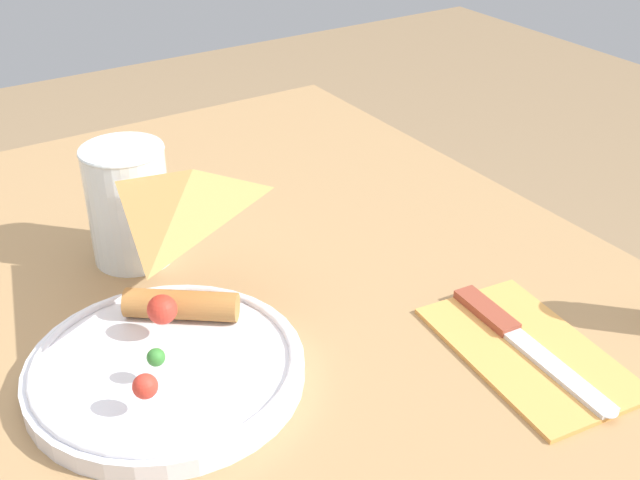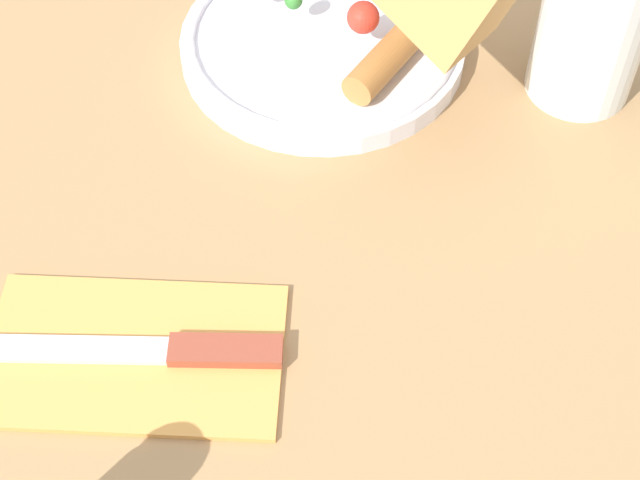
# 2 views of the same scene
# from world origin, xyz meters

# --- Properties ---
(dining_table) EXTENTS (0.93, 0.84, 0.77)m
(dining_table) POSITION_xyz_m (0.00, 0.00, 0.65)
(dining_table) COLOR #A87F51
(dining_table) RESTS_ON ground_plane
(plate_pizza) EXTENTS (0.21, 0.21, 0.05)m
(plate_pizza) POSITION_xyz_m (0.04, -0.03, 0.79)
(plate_pizza) COLOR white
(plate_pizza) RESTS_ON dining_table
(milk_glass) EXTENTS (0.08, 0.08, 0.11)m
(milk_glass) POSITION_xyz_m (-0.14, 0.02, 0.82)
(milk_glass) COLOR white
(milk_glass) RESTS_ON dining_table
(napkin_folded) EXTENTS (0.18, 0.12, 0.00)m
(napkin_folded) POSITION_xyz_m (0.16, 0.23, 0.77)
(napkin_folded) COLOR #E59E4C
(napkin_folded) RESTS_ON dining_table
(butter_knife) EXTENTS (0.18, 0.03, 0.01)m
(butter_knife) POSITION_xyz_m (0.15, 0.23, 0.78)
(butter_knife) COLOR #99422D
(butter_knife) RESTS_ON napkin_folded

